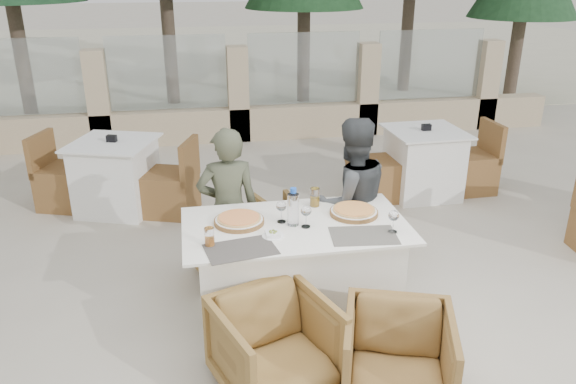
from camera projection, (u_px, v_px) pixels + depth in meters
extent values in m
plane|color=beige|center=(305.00, 319.00, 4.23)|extent=(80.00, 80.00, 0.00)
cube|color=beige|center=(208.00, 53.00, 16.99)|extent=(30.00, 16.00, 0.01)
cube|color=#514B45|center=(241.00, 249.00, 3.64)|extent=(0.49, 0.37, 0.00)
cube|color=#635E55|center=(364.00, 235.00, 3.82)|extent=(0.48, 0.35, 0.00)
cylinder|color=#EF5420|center=(239.00, 220.00, 4.00)|extent=(0.41, 0.41, 0.05)
cylinder|color=orange|center=(354.00, 212.00, 4.14)|extent=(0.45, 0.45, 0.05)
cylinder|color=silver|center=(293.00, 207.00, 3.94)|extent=(0.10, 0.10, 0.28)
cylinder|color=orange|center=(209.00, 237.00, 3.67)|extent=(0.07, 0.07, 0.13)
cylinder|color=#C48E1B|center=(315.00, 197.00, 4.27)|extent=(0.08, 0.08, 0.14)
imported|color=olive|center=(238.00, 244.00, 4.72)|extent=(0.86, 0.87, 0.62)
imported|color=brown|center=(332.00, 231.00, 4.91)|extent=(0.77, 0.79, 0.65)
imported|color=olive|center=(275.00, 347.00, 3.43)|extent=(0.86, 0.87, 0.62)
imported|color=brown|center=(397.00, 360.00, 3.35)|extent=(0.82, 0.83, 0.60)
imported|color=#484D38|center=(228.00, 209.00, 4.47)|extent=(0.50, 0.34, 1.35)
imported|color=#3E4143|center=(350.00, 202.00, 4.54)|extent=(0.76, 0.64, 1.40)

